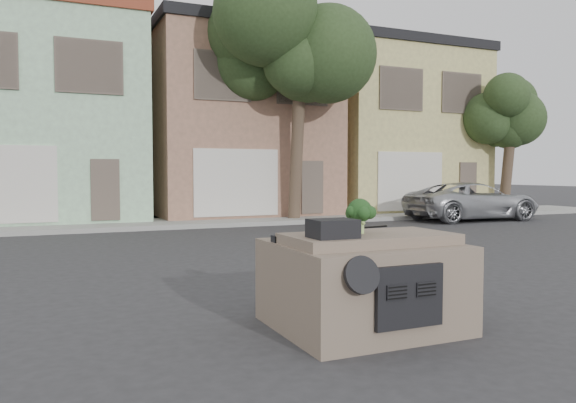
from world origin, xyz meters
TOP-DOWN VIEW (x-y plane):
  - ground_plane at (0.00, 0.00)m, footprint 120.00×120.00m
  - sidewalk at (0.00, 10.50)m, footprint 40.00×3.00m
  - townhouse_mint at (-3.50, 14.50)m, footprint 7.20×8.20m
  - townhouse_tan at (4.00, 14.50)m, footprint 7.20×8.20m
  - townhouse_beige at (11.50, 14.50)m, footprint 7.20×8.20m
  - silver_pickup at (11.51, 7.99)m, footprint 5.24×2.54m
  - tree_near at (5.00, 9.80)m, footprint 4.40×4.00m
  - tree_far at (15.00, 9.80)m, footprint 3.20×3.00m
  - car_dashboard at (0.00, -3.00)m, footprint 2.00×1.80m
  - instrument_hump at (-0.58, -3.35)m, footprint 0.48×0.38m
  - wiper_arm at (0.28, -2.62)m, footprint 0.69×0.15m
  - broccoli at (-0.09, -3.08)m, footprint 0.46×0.46m

SIDE VIEW (x-z plane):
  - ground_plane at x=0.00m, z-range 0.00..0.00m
  - silver_pickup at x=11.51m, z-range -0.72..0.72m
  - sidewalk at x=0.00m, z-range 0.00..0.15m
  - car_dashboard at x=0.00m, z-range 0.00..1.12m
  - wiper_arm at x=0.28m, z-range 1.12..1.14m
  - instrument_hump at x=-0.58m, z-range 1.12..1.32m
  - broccoli at x=-0.09m, z-range 1.12..1.53m
  - tree_far at x=15.00m, z-range 0.00..6.00m
  - townhouse_mint at x=-3.50m, z-range 0.00..7.55m
  - townhouse_tan at x=4.00m, z-range 0.00..7.55m
  - townhouse_beige at x=11.50m, z-range 0.00..7.55m
  - tree_near at x=5.00m, z-range 0.00..8.50m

